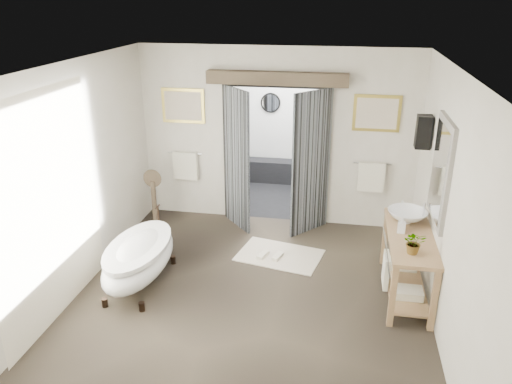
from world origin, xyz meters
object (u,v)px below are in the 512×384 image
vanity (406,259)px  basin (407,216)px  rug (280,255)px  clawfoot_tub (139,258)px

vanity → basin: 0.56m
vanity → rug: (-1.70, 0.70, -0.50)m
vanity → rug: bearing=157.7°
clawfoot_tub → vanity: 3.46m
clawfoot_tub → rug: bearing=32.0°
basin → clawfoot_tub: bearing=173.0°
clawfoot_tub → rug: clawfoot_tub is taller
vanity → basin: size_ratio=3.13×
clawfoot_tub → vanity: size_ratio=1.04×
vanity → rug: 1.91m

